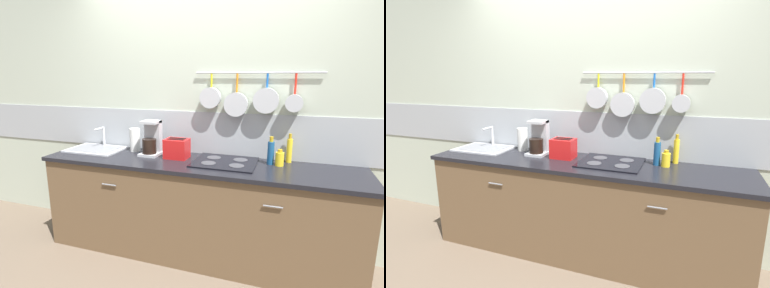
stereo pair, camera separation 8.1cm
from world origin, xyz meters
The scene contains 12 objects.
ground_plane centered at (0.00, 0.00, 0.00)m, with size 12.00×12.00×0.00m, color brown.
wall_back centered at (0.00, 0.34, 1.27)m, with size 7.20×0.16×2.60m.
cabinet_base centered at (0.00, 0.00, 0.43)m, with size 2.77×0.59×0.85m.
countertop centered at (0.00, 0.00, 0.87)m, with size 2.81×0.61×0.03m.
sink_basin centered at (-1.09, 0.10, 0.90)m, with size 0.54×0.39×0.22m.
paper_towel_roll centered at (-0.69, 0.19, 1.00)m, with size 0.10×0.10×0.23m.
coffee_maker centered at (-0.48, 0.12, 1.02)m, with size 0.18×0.20×0.33m.
toaster centered at (-0.20, 0.08, 0.98)m, with size 0.23×0.17×0.18m.
cooktop centered at (0.25, 0.06, 0.89)m, with size 0.54×0.46×0.01m.
bottle_cooking_wine centered at (0.63, 0.15, 0.99)m, with size 0.06×0.06×0.24m.
bottle_olive_oil centered at (0.70, 0.13, 0.95)m, with size 0.07×0.07×0.14m.
bottle_dish_soap centered at (0.77, 0.26, 1.00)m, with size 0.05×0.05×0.25m.
Camera 2 is at (0.86, -2.36, 1.62)m, focal length 28.00 mm.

